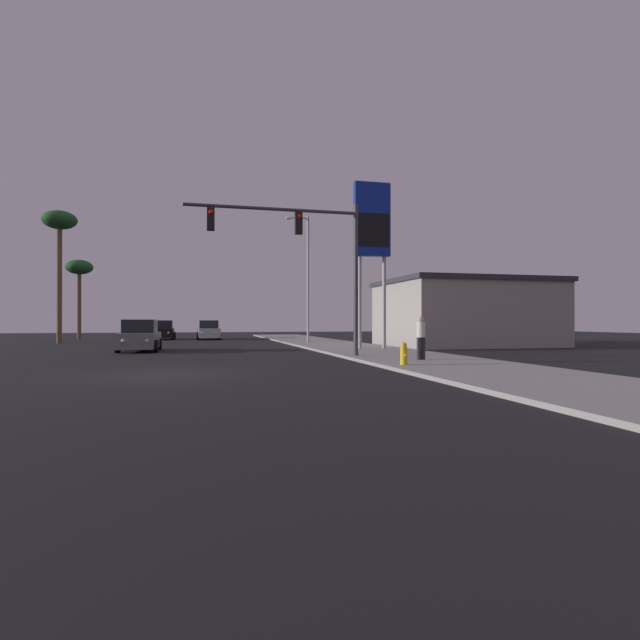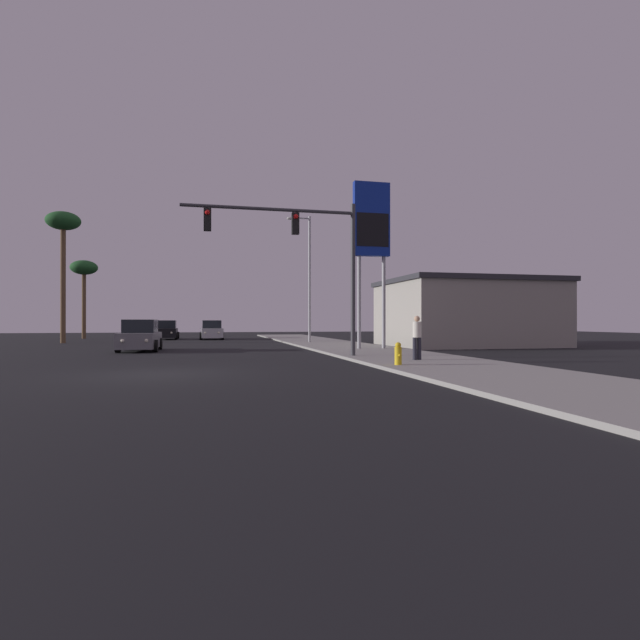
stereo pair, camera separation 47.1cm
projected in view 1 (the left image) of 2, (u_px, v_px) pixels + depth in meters
ground_plane at (165, 375)px, 14.79m from camera, size 120.00×120.00×0.00m
sidewalk_right at (361, 350)px, 26.78m from camera, size 5.00×60.00×0.12m
building_gas_station at (465, 313)px, 32.65m from camera, size 10.30×8.30×4.30m
car_black at (163, 331)px, 43.91m from camera, size 2.04×4.32×1.68m
car_silver at (208, 331)px, 44.00m from camera, size 2.04×4.34×1.68m
car_grey at (140, 337)px, 26.47m from camera, size 2.04×4.33×1.68m
traffic_light_mast at (309, 247)px, 20.90m from camera, size 7.27×0.36×6.50m
street_lamp at (306, 272)px, 35.69m from camera, size 1.74×0.24×9.00m
gas_station_sign at (372, 229)px, 27.04m from camera, size 2.00×0.42×9.00m
fire_hydrant at (404, 354)px, 16.79m from camera, size 0.24×0.34×0.76m
pedestrian_on_sidewalk at (421, 336)px, 19.02m from camera, size 0.34×0.32×1.67m
palm_tree_mid at (59, 228)px, 36.02m from camera, size 2.40×2.40×9.59m
palm_tree_far at (79, 271)px, 45.53m from camera, size 2.40×2.40×7.22m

